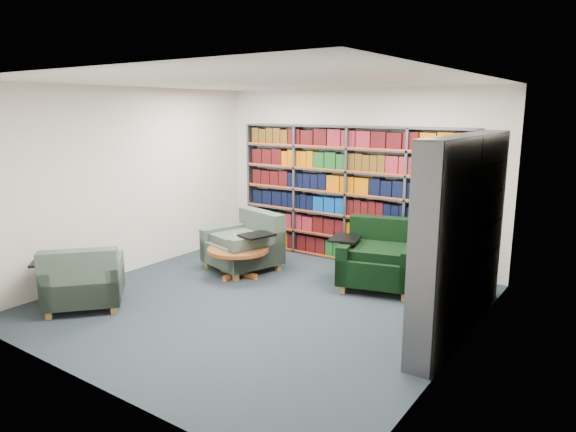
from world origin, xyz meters
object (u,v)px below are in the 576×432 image
Objects in this scene: chair_teal_left at (247,246)px; chair_green_right at (380,259)px; chair_teal_front at (83,283)px; coffee_table at (239,253)px.

chair_green_right reaches higher than chair_teal_left.
chair_teal_front is at bearing -104.42° from chair_teal_left.
coffee_table is (0.14, -0.39, -0.01)m from chair_teal_left.
chair_teal_left is at bearing -167.43° from chair_green_right.
chair_teal_front is at bearing -110.40° from coffee_table.
chair_teal_front is (-0.64, -2.48, -0.02)m from chair_teal_left.
coffee_table is (0.78, 2.10, 0.01)m from chair_teal_front.
chair_teal_front is 1.39× the size of coffee_table.
chair_teal_front is at bearing -132.58° from chair_green_right.
chair_teal_left is 2.56m from chair_teal_front.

